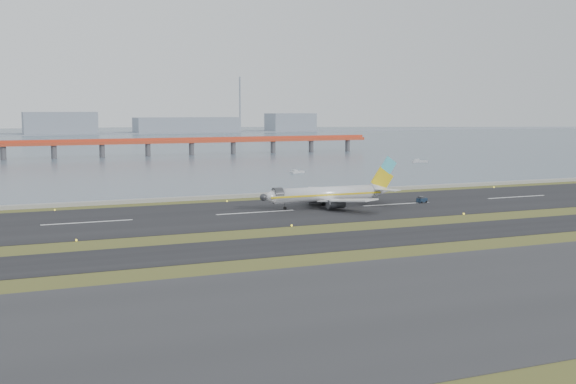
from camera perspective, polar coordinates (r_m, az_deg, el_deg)
name	(u,v)px	position (r m, az deg, el deg)	size (l,w,h in m)	color
ground	(306,232)	(149.18, 1.42, -3.18)	(1000.00, 1000.00, 0.00)	#3B4719
apron_strip	(471,295)	(102.65, 14.26, -7.88)	(1000.00, 50.00, 0.10)	#2B2B2E
taxiway_strip	(332,242)	(138.49, 3.47, -3.94)	(1000.00, 18.00, 0.10)	black
runway_strip	(256,213)	(176.61, -2.58, -1.64)	(1000.00, 45.00, 0.10)	black
seawall	(219,197)	(204.72, -5.49, -0.40)	(1000.00, 2.50, 1.00)	gray
bay_water	(67,141)	(597.60, -17.06, 3.89)	(1400.00, 800.00, 1.30)	#4A5B6A
red_pier	(148,143)	(392.75, -11.02, 3.85)	(260.00, 5.00, 10.20)	#BE3C20
far_shoreline	(64,128)	(757.87, -17.29, 4.85)	(1400.00, 80.00, 60.50)	gray
airliner	(330,194)	(186.14, 3.31, -0.16)	(38.52, 32.89, 12.80)	silver
pushback_tug	(422,200)	(198.02, 10.53, -0.61)	(3.14, 2.30, 1.80)	#132134
workboat_near	(297,172)	(284.65, 0.70, 1.59)	(6.51, 3.97, 1.51)	#BBBBBF
workboat_far	(419,161)	(346.94, 10.33, 2.40)	(7.37, 4.24, 1.71)	#BBBBBF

